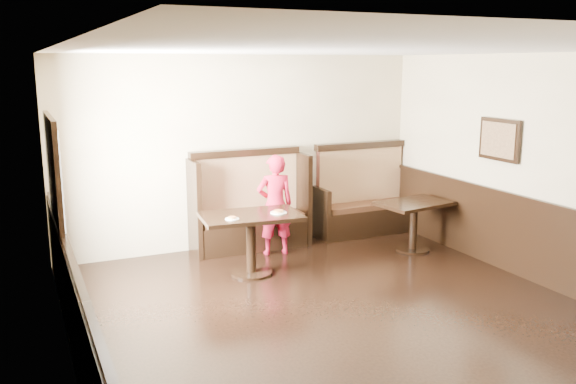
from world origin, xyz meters
TOP-DOWN VIEW (x-y plane):
  - ground at (0.00, 0.00)m, footprint 7.00×7.00m
  - room_shell at (-0.30, 0.28)m, footprint 7.00×7.00m
  - booth_main at (0.00, 3.30)m, footprint 1.75×0.72m
  - booth_neighbor at (1.95, 3.29)m, footprint 1.65×0.72m
  - table_main at (-0.40, 2.17)m, footprint 1.32×0.90m
  - table_neighbor at (2.11, 2.16)m, footprint 1.14×0.84m
  - child at (0.22, 2.84)m, footprint 0.57×0.42m
  - pizza_plate_left at (-0.70, 2.03)m, footprint 0.17×0.17m
  - pizza_plate_right at (-0.05, 2.08)m, footprint 0.21×0.21m

SIDE VIEW (x-z plane):
  - ground at x=0.00m, z-range 0.00..0.00m
  - booth_neighbor at x=1.95m, z-range -0.24..1.21m
  - booth_main at x=0.00m, z-range -0.20..1.25m
  - table_neighbor at x=2.11m, z-range 0.18..0.90m
  - table_main at x=-0.40m, z-range 0.21..1.01m
  - room_shell at x=-0.30m, z-range -2.83..4.17m
  - child at x=0.22m, z-range 0.00..1.43m
  - pizza_plate_left at x=-0.70m, z-range 0.79..0.82m
  - pizza_plate_right at x=-0.05m, z-range 0.79..0.83m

